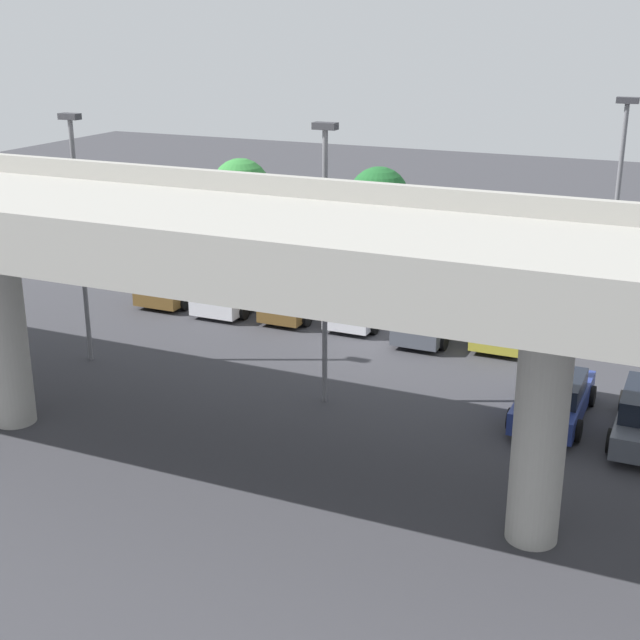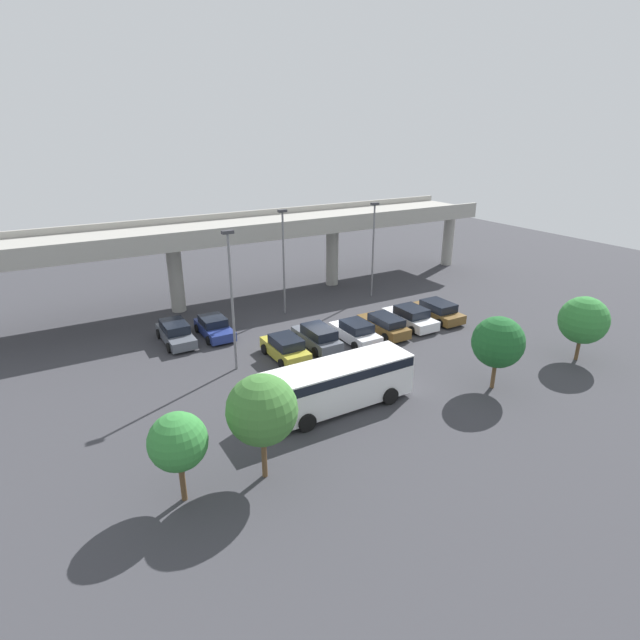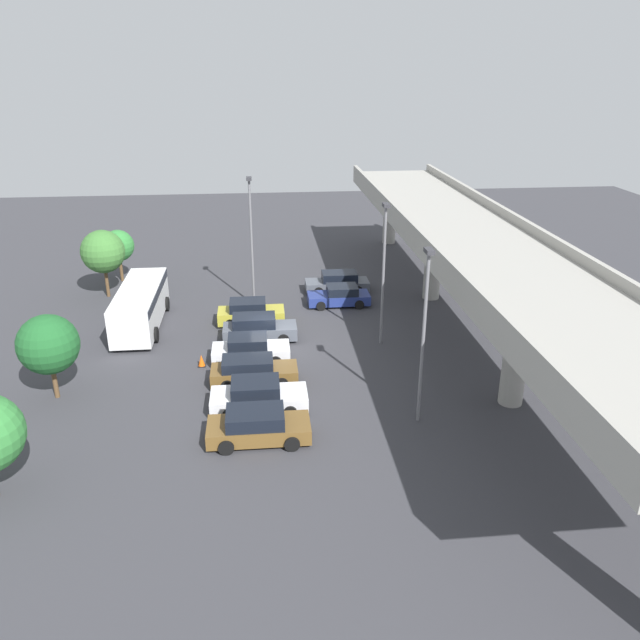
# 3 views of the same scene
# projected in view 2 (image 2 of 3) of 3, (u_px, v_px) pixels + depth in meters

# --- Properties ---
(ground_plane) EXTENTS (98.38, 98.38, 0.00)m
(ground_plane) POSITION_uv_depth(u_px,v_px,m) (327.00, 340.00, 36.66)
(ground_plane) COLOR #38383D
(highway_overpass) EXTENTS (47.11, 7.09, 7.33)m
(highway_overpass) POSITION_uv_depth(u_px,v_px,m) (259.00, 231.00, 43.98)
(highway_overpass) COLOR #9E9B93
(highway_overpass) RESTS_ON ground_plane
(parked_car_0) EXTENTS (2.04, 4.71, 1.51)m
(parked_car_0) POSITION_uv_depth(u_px,v_px,m) (176.00, 333.00, 36.01)
(parked_car_0) COLOR #515660
(parked_car_0) RESTS_ON ground_plane
(parked_car_1) EXTENTS (2.10, 4.34, 1.43)m
(parked_car_1) POSITION_uv_depth(u_px,v_px,m) (214.00, 327.00, 37.17)
(parked_car_1) COLOR navy
(parked_car_1) RESTS_ON ground_plane
(parked_car_2) EXTENTS (2.06, 4.32, 1.61)m
(parked_car_2) POSITION_uv_depth(u_px,v_px,m) (285.00, 348.00, 33.41)
(parked_car_2) COLOR gold
(parked_car_2) RESTS_ON ground_plane
(parked_car_3) EXTENTS (2.01, 4.51, 1.63)m
(parked_car_3) POSITION_uv_depth(u_px,v_px,m) (317.00, 337.00, 35.11)
(parked_car_3) COLOR #515660
(parked_car_3) RESTS_ON ground_plane
(parked_car_4) EXTENTS (2.07, 4.41, 1.56)m
(parked_car_4) POSITION_uv_depth(u_px,v_px,m) (355.00, 332.00, 36.11)
(parked_car_4) COLOR silver
(parked_car_4) RESTS_ON ground_plane
(parked_car_5) EXTENTS (1.98, 4.59, 1.48)m
(parked_car_5) POSITION_uv_depth(u_px,v_px,m) (384.00, 325.00, 37.49)
(parked_car_5) COLOR brown
(parked_car_5) RESTS_ON ground_plane
(parked_car_6) EXTENTS (2.24, 4.75, 1.55)m
(parked_car_6) POSITION_uv_depth(u_px,v_px,m) (410.00, 317.00, 39.01)
(parked_car_6) COLOR silver
(parked_car_6) RESTS_ON ground_plane
(parked_car_7) EXTENTS (2.22, 4.65, 1.53)m
(parked_car_7) POSITION_uv_depth(u_px,v_px,m) (437.00, 311.00, 40.28)
(parked_car_7) COLOR brown
(parked_car_7) RESTS_ON ground_plane
(shuttle_bus) EXTENTS (8.60, 2.76, 2.63)m
(shuttle_bus) POSITION_uv_depth(u_px,v_px,m) (338.00, 381.00, 27.34)
(shuttle_bus) COLOR white
(shuttle_bus) RESTS_ON ground_plane
(lamp_post_near_aisle) EXTENTS (0.70, 0.35, 8.51)m
(lamp_post_near_aisle) POSITION_uv_depth(u_px,v_px,m) (373.00, 243.00, 44.46)
(lamp_post_near_aisle) COLOR slate
(lamp_post_near_aisle) RESTS_ON ground_plane
(lamp_post_mid_lot) EXTENTS (0.70, 0.35, 8.61)m
(lamp_post_mid_lot) POSITION_uv_depth(u_px,v_px,m) (284.00, 255.00, 40.13)
(lamp_post_mid_lot) COLOR slate
(lamp_post_mid_lot) RESTS_ON ground_plane
(lamp_post_by_overpass) EXTENTS (0.70, 0.35, 8.98)m
(lamp_post_by_overpass) POSITION_uv_depth(u_px,v_px,m) (232.00, 292.00, 30.40)
(lamp_post_by_overpass) COLOR slate
(lamp_post_by_overpass) RESTS_ON ground_plane
(tree_front_left) EXTENTS (2.42, 2.42, 4.07)m
(tree_front_left) POSITION_uv_depth(u_px,v_px,m) (178.00, 442.00, 19.90)
(tree_front_left) COLOR brown
(tree_front_left) RESTS_ON ground_plane
(tree_front_centre) EXTENTS (3.10, 3.10, 4.96)m
(tree_front_centre) POSITION_uv_depth(u_px,v_px,m) (262.00, 410.00, 21.11)
(tree_front_centre) COLOR brown
(tree_front_centre) RESTS_ON ground_plane
(tree_front_right) EXTENTS (3.03, 3.03, 4.49)m
(tree_front_right) POSITION_uv_depth(u_px,v_px,m) (498.00, 342.00, 28.86)
(tree_front_right) COLOR brown
(tree_front_right) RESTS_ON ground_plane
(tree_front_far_right) EXTENTS (3.13, 3.13, 4.40)m
(tree_front_far_right) POSITION_uv_depth(u_px,v_px,m) (584.00, 320.00, 32.54)
(tree_front_far_right) COLOR brown
(tree_front_far_right) RESTS_ON ground_plane
(traffic_cone) EXTENTS (0.44, 0.44, 0.70)m
(traffic_cone) POSITION_uv_depth(u_px,v_px,m) (382.00, 350.00, 34.20)
(traffic_cone) COLOR black
(traffic_cone) RESTS_ON ground_plane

